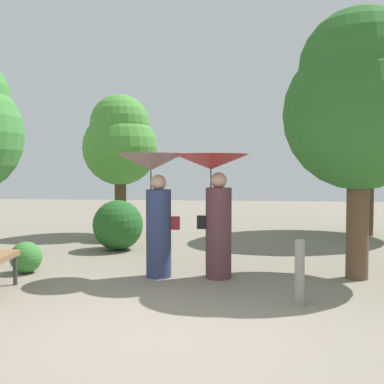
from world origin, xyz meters
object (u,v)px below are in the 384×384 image
object	(u,v)px
tree_mid_left	(120,141)
person_right	(214,191)
tree_mid_right	(367,98)
tree_near_right	(360,101)
person_left	(154,192)
path_marker_post	(300,272)

from	to	relation	value
tree_mid_left	person_right	bearing A→B (deg)	-58.78
tree_mid_left	tree_mid_right	xyz separation A→B (m)	(6.16, 0.57, 1.06)
tree_near_right	tree_mid_left	size ratio (longest dim) A/B	1.14
person_left	person_right	distance (m)	0.92
person_right	tree_near_right	size ratio (longest dim) A/B	0.47
person_left	tree_near_right	bearing A→B (deg)	-91.17
person_left	tree_mid_left	world-z (taller)	tree_mid_left
person_left	tree_near_right	world-z (taller)	tree_near_right
tree_mid_left	path_marker_post	size ratio (longest dim) A/B	4.41
tree_near_right	tree_mid_left	distance (m)	6.44
person_left	person_right	bearing A→B (deg)	-93.26
person_right	tree_near_right	distance (m)	2.56
tree_mid_left	path_marker_post	xyz separation A→B (m)	(3.82, -5.73, -1.98)
tree_mid_left	path_marker_post	bearing A→B (deg)	-56.33
tree_mid_right	path_marker_post	bearing A→B (deg)	-110.40
path_marker_post	tree_mid_right	bearing A→B (deg)	69.60
tree_mid_left	tree_mid_right	size ratio (longest dim) A/B	0.64
person_right	tree_mid_right	world-z (taller)	tree_mid_right
tree_mid_left	tree_mid_right	distance (m)	6.28
person_right	path_marker_post	distance (m)	1.96
person_right	path_marker_post	size ratio (longest dim) A/B	2.35
person_right	path_marker_post	bearing A→B (deg)	-144.46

